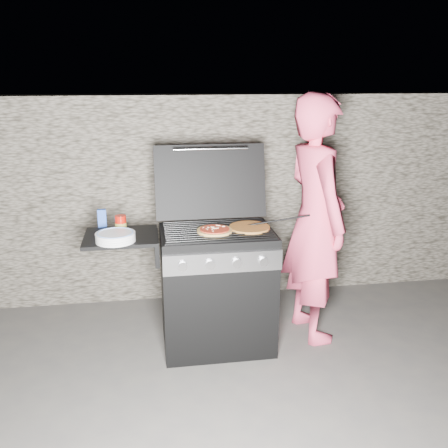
{
  "coord_description": "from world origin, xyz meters",
  "views": [
    {
      "loc": [
        -0.47,
        -3.33,
        1.98
      ],
      "look_at": [
        0.05,
        0.0,
        0.95
      ],
      "focal_mm": 40.0,
      "sensor_mm": 36.0,
      "label": 1
    }
  ],
  "objects": [
    {
      "name": "pizza_topped",
      "position": [
        -0.02,
        -0.05,
        0.92
      ],
      "size": [
        0.31,
        0.31,
        0.03
      ],
      "primitive_type": null,
      "rotation": [
        0.0,
        0.0,
        0.32
      ],
      "color": "tan",
      "rests_on": "gas_grill"
    },
    {
      "name": "gas_grill",
      "position": [
        -0.25,
        0.0,
        0.46
      ],
      "size": [
        1.34,
        0.79,
        0.91
      ],
      "primitive_type": null,
      "color": "black",
      "rests_on": "ground"
    },
    {
      "name": "pizza_plain",
      "position": [
        0.23,
        -0.01,
        0.92
      ],
      "size": [
        0.37,
        0.37,
        0.02
      ],
      "primitive_type": "cylinder",
      "rotation": [
        0.0,
        0.0,
        0.35
      ],
      "color": "#BF7929",
      "rests_on": "gas_grill"
    },
    {
      "name": "stone_wall",
      "position": [
        0.0,
        1.05,
        0.9
      ],
      "size": [
        8.0,
        0.35,
        1.8
      ],
      "primitive_type": "cube",
      "color": "slate",
      "rests_on": "ground"
    },
    {
      "name": "plate_stack",
      "position": [
        -0.7,
        -0.13,
        0.93
      ],
      "size": [
        0.3,
        0.3,
        0.06
      ],
      "primitive_type": "cylinder",
      "rotation": [
        0.0,
        0.0,
        -0.16
      ],
      "color": "white",
      "rests_on": "gas_grill"
    },
    {
      "name": "tongs",
      "position": [
        0.43,
        0.0,
        0.96
      ],
      "size": [
        0.48,
        0.1,
        0.1
      ],
      "primitive_type": "cylinder",
      "rotation": [
        0.0,
        1.4,
        -0.18
      ],
      "color": "black",
      "rests_on": "gas_grill"
    },
    {
      "name": "blue_carton",
      "position": [
        -0.81,
        0.22,
        0.97
      ],
      "size": [
        0.06,
        0.04,
        0.13
      ],
      "primitive_type": "cube",
      "rotation": [
        0.0,
        0.0,
        0.03
      ],
      "color": "#2B50B4",
      "rests_on": "gas_grill"
    },
    {
      "name": "sauce_jar",
      "position": [
        -0.67,
        0.08,
        0.96
      ],
      "size": [
        0.08,
        0.08,
        0.12
      ],
      "primitive_type": "cylinder",
      "rotation": [
        0.0,
        0.0,
        -0.08
      ],
      "color": "#A01107",
      "rests_on": "gas_grill"
    },
    {
      "name": "ground",
      "position": [
        0.0,
        0.0,
        0.0
      ],
      "size": [
        50.0,
        50.0,
        0.0
      ],
      "primitive_type": "plane",
      "color": "#403E3D"
    },
    {
      "name": "person",
      "position": [
        0.75,
        0.08,
        0.93
      ],
      "size": [
        0.53,
        0.73,
        1.85
      ],
      "primitive_type": "imported",
      "rotation": [
        0.0,
        0.0,
        1.71
      ],
      "color": "#E64465",
      "rests_on": "ground"
    }
  ]
}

